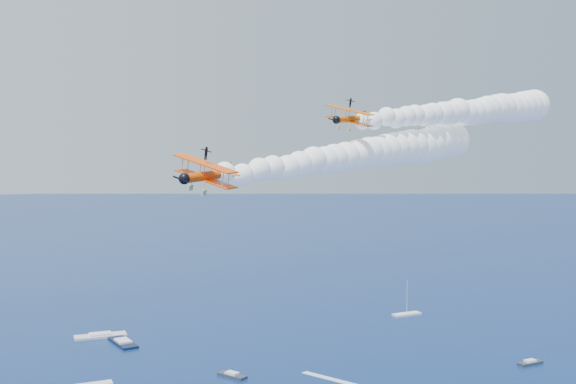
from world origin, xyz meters
name	(u,v)px	position (x,y,z in m)	size (l,w,h in m)	color
biplane_lead	(350,119)	(21.76, 27.78, 61.25)	(6.91, 7.75, 4.67)	#D95804
biplane_trail	(207,176)	(-3.82, 15.79, 53.97)	(7.57, 8.49, 5.12)	#FF4905
smoke_trail_lead	(462,112)	(50.40, 37.69, 63.56)	(57.84, 24.09, 10.86)	white
smoke_trail_trail	(362,155)	(23.92, 27.99, 56.28)	(56.22, 28.21, 10.86)	white
spectator_boats	(62,383)	(-4.62, 118.66, 0.35)	(225.73, 174.62, 0.70)	white
boat_wakes	(16,379)	(-14.39, 127.93, 0.03)	(169.95, 124.39, 0.04)	white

